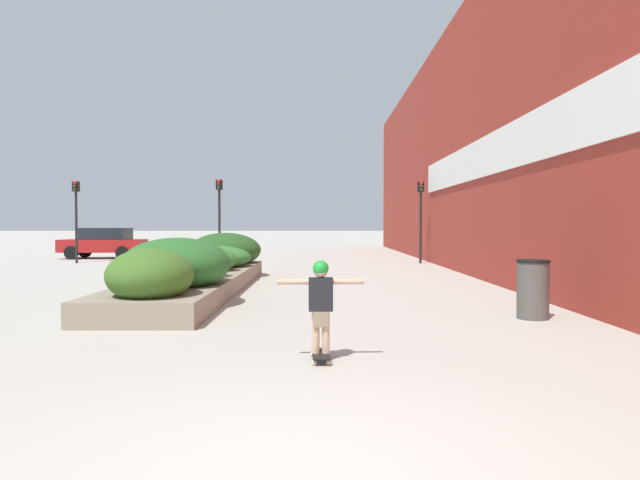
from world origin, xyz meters
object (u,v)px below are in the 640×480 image
car_center_left (106,243)px  traffic_light_right (422,208)px  car_leftmost (530,244)px  traffic_light_left (221,207)px  traffic_light_far_left (77,208)px  skateboard (322,355)px  trash_bin (534,289)px  skateboarder (322,297)px

car_center_left → traffic_light_right: (15.44, -3.62, 1.65)m
car_leftmost → traffic_light_left: 15.48m
car_leftmost → traffic_light_right: size_ratio=1.31×
car_leftmost → car_center_left: size_ratio=1.16×
traffic_light_left → traffic_light_far_left: (-6.43, 0.02, -0.05)m
car_leftmost → skateboard: bearing=154.0°
car_leftmost → trash_bin: bearing=160.2°
car_center_left → traffic_light_left: traffic_light_left is taller
skateboard → skateboarder: size_ratio=0.54×
skateboarder → traffic_light_right: 18.70m
skateboarder → traffic_light_left: size_ratio=0.32×
traffic_light_left → traffic_light_far_left: traffic_light_left is taller
skateboard → traffic_light_right: 18.78m
skateboarder → traffic_light_right: traffic_light_right is taller
skateboard → trash_bin: size_ratio=0.59×
trash_bin → car_leftmost: 19.50m
skateboard → skateboarder: skateboarder is taller
skateboarder → car_leftmost: 23.99m
skateboard → traffic_light_far_left: (-10.95, 18.35, 2.41)m
skateboarder → trash_bin: skateboarder is taller
traffic_light_left → traffic_light_right: size_ratio=1.03×
skateboarder → car_center_left: bearing=114.6°
skateboarder → traffic_light_left: traffic_light_left is taller
traffic_light_left → skateboarder: bearing=-76.1°
trash_bin → traffic_light_far_left: traffic_light_far_left is taller
trash_bin → car_leftmost: (6.62, 18.35, 0.20)m
skateboarder → traffic_light_left: 18.95m
skateboarder → car_center_left: car_center_left is taller
skateboarder → traffic_light_right: size_ratio=0.33×
traffic_light_far_left → traffic_light_left: bearing=-0.2°
traffic_light_left → trash_bin: bearing=-60.9°
traffic_light_right → traffic_light_far_left: bearing=179.0°
car_center_left → traffic_light_far_left: size_ratio=1.12×
traffic_light_right → traffic_light_far_left: (-15.41, 0.26, 0.01)m
traffic_light_right → car_leftmost: bearing=29.9°
car_center_left → traffic_light_far_left: (0.03, -3.36, 1.67)m
traffic_light_left → traffic_light_far_left: 6.43m
skateboard → traffic_light_right: traffic_light_right is taller
traffic_light_right → traffic_light_left: bearing=178.5°
trash_bin → traffic_light_far_left: (-14.84, 15.13, 1.93)m
skateboarder → car_center_left: size_ratio=0.29×
car_leftmost → traffic_light_right: 7.19m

